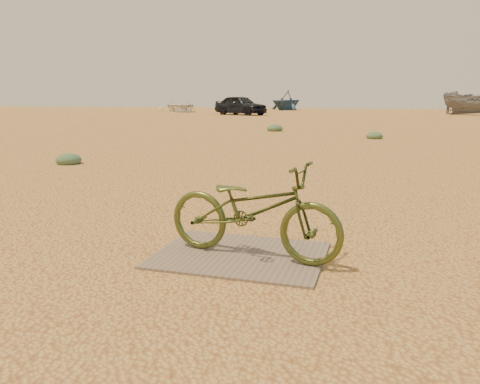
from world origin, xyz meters
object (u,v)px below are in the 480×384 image
(plywood_board, at_px, (240,255))
(boat_far_left, at_px, (286,100))
(car, at_px, (240,105))
(boat_mid_right, at_px, (477,102))
(bicycle, at_px, (253,210))
(boat_near_left, at_px, (180,106))

(plywood_board, height_order, boat_far_left, boat_far_left)
(car, bearing_deg, plywood_board, -137.38)
(boat_mid_right, bearing_deg, car, 121.95)
(plywood_board, relative_size, bicycle, 0.92)
(bicycle, relative_size, boat_far_left, 0.38)
(boat_near_left, distance_m, boat_far_left, 12.84)
(car, height_order, boat_near_left, car)
(boat_near_left, relative_size, boat_mid_right, 1.04)
(plywood_board, xyz_separation_m, boat_mid_right, (8.43, 38.55, 1.01))
(car, bearing_deg, boat_near_left, 77.82)
(plywood_board, relative_size, car, 0.32)
(car, xyz_separation_m, boat_near_left, (-8.25, 6.46, -0.22))
(bicycle, height_order, boat_far_left, boat_far_left)
(boat_near_left, xyz_separation_m, boat_mid_right, (26.75, -1.39, 0.45))
(boat_far_left, xyz_separation_m, boat_mid_right, (17.82, -10.60, -0.09))
(plywood_board, xyz_separation_m, bicycle, (0.13, -0.03, 0.43))
(plywood_board, height_order, boat_mid_right, boat_mid_right)
(bicycle, xyz_separation_m, boat_far_left, (-9.51, 49.18, 0.67))
(bicycle, xyz_separation_m, car, (-10.19, 33.51, 0.35))
(car, bearing_deg, boat_mid_right, -48.78)
(plywood_board, bearing_deg, boat_far_left, 100.81)
(car, xyz_separation_m, boat_mid_right, (18.50, 5.07, 0.23))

